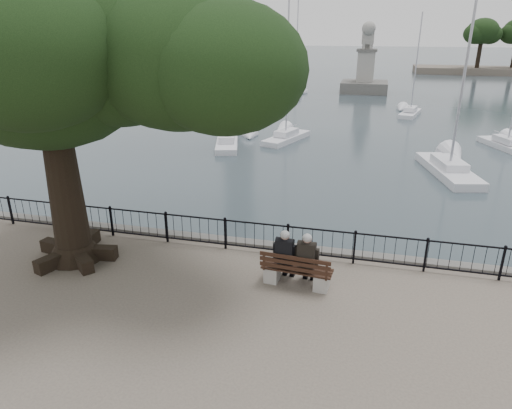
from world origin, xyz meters
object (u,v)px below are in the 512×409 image
(bench, at_px, (296,274))
(tree, at_px, (75,47))
(lion_monument, at_px, (365,75))
(person_left, at_px, (286,258))
(person_right, at_px, (307,261))

(bench, bearing_deg, tree, 179.29)
(tree, height_order, lion_monument, tree)
(lion_monument, bearing_deg, bench, -90.53)
(person_left, relative_size, tree, 0.14)
(person_left, distance_m, lion_monument, 48.97)
(person_right, distance_m, lion_monument, 49.01)
(person_right, distance_m, tree, 8.22)
(bench, relative_size, tree, 0.17)
(bench, xyz_separation_m, person_left, (-0.32, 0.14, 0.39))
(lion_monument, bearing_deg, tree, -97.42)
(bench, height_order, lion_monument, lion_monument)
(person_right, xyz_separation_m, lion_monument, (0.18, 49.01, 0.34))
(person_right, bearing_deg, person_left, 174.94)
(person_left, distance_m, tree, 7.78)
(bench, relative_size, person_right, 1.22)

